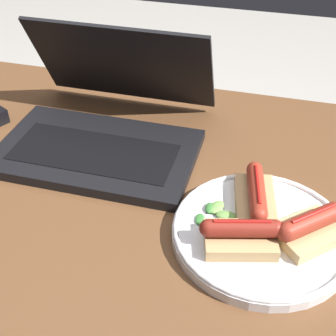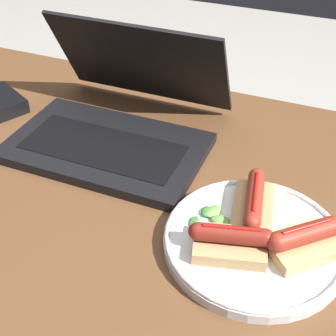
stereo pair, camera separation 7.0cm
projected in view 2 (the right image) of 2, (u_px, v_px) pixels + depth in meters
The scene contains 8 objects.
desk at pixel (122, 214), 0.84m from camera, with size 1.43×0.70×0.73m.
laptop at pixel (117, 122), 0.85m from camera, with size 0.34×0.31×0.20m.
plate at pixel (254, 241), 0.65m from camera, with size 0.25×0.25×0.02m.
sausage_toast_left at pixel (230, 241), 0.62m from camera, with size 0.11×0.09×0.05m.
sausage_toast_middle at pixel (254, 204), 0.68m from camera, with size 0.08×0.12×0.05m.
sausage_toast_right at pixel (303, 240), 0.62m from camera, with size 0.11×0.11×0.05m.
salad_pile at pixel (212, 217), 0.68m from camera, with size 0.06×0.07×0.01m.
external_drive at pixel (2, 102), 0.95m from camera, with size 0.13×0.11×0.03m.
Camera 2 is at (0.31, -0.54, 1.22)m, focal length 50.00 mm.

